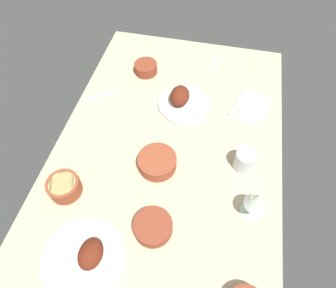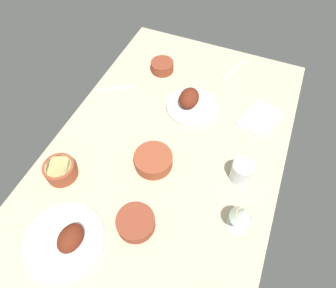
# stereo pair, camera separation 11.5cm
# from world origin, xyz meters

# --- Properties ---
(dining_table) EXTENTS (1.40, 0.90, 0.04)m
(dining_table) POSITION_xyz_m (0.00, 0.00, 0.02)
(dining_table) COLOR #C6B28E
(dining_table) RESTS_ON ground
(plate_center_main) EXTENTS (0.26, 0.26, 0.08)m
(plate_center_main) POSITION_xyz_m (-0.48, 0.16, 0.06)
(plate_center_main) COLOR silver
(plate_center_main) RESTS_ON dining_table
(plate_far_side) EXTENTS (0.23, 0.23, 0.09)m
(plate_far_side) POSITION_xyz_m (0.24, -0.01, 0.07)
(plate_far_side) COLOR silver
(plate_far_side) RESTS_ON dining_table
(bowl_sauce) EXTENTS (0.15, 0.15, 0.05)m
(bowl_sauce) POSITION_xyz_m (-0.09, 0.02, 0.07)
(bowl_sauce) COLOR brown
(bowl_sauce) RESTS_ON dining_table
(bowl_pasta) EXTENTS (0.12, 0.12, 0.06)m
(bowl_pasta) POSITION_xyz_m (-0.27, 0.32, 0.07)
(bowl_pasta) COLOR brown
(bowl_pasta) RESTS_ON dining_table
(bowl_cream) EXTENTS (0.13, 0.13, 0.05)m
(bowl_cream) POSITION_xyz_m (-0.34, -0.02, 0.06)
(bowl_cream) COLOR brown
(bowl_cream) RESTS_ON dining_table
(bowl_soup) EXTENTS (0.11, 0.11, 0.05)m
(bowl_soup) POSITION_xyz_m (0.41, 0.20, 0.07)
(bowl_soup) COLOR brown
(bowl_soup) RESTS_ON dining_table
(wine_glass) EXTENTS (0.08, 0.08, 0.14)m
(wine_glass) POSITION_xyz_m (-0.21, -0.34, 0.14)
(wine_glass) COLOR silver
(wine_glass) RESTS_ON dining_table
(water_tumbler) EXTENTS (0.08, 0.08, 0.08)m
(water_tumbler) POSITION_xyz_m (-0.02, -0.30, 0.08)
(water_tumbler) COLOR silver
(water_tumbler) RESTS_ON dining_table
(folded_napkin) EXTENTS (0.21, 0.18, 0.01)m
(folded_napkin) POSITION_xyz_m (0.29, -0.31, 0.05)
(folded_napkin) COLOR white
(folded_napkin) RESTS_ON dining_table
(fork_loose) EXTENTS (0.17, 0.06, 0.01)m
(fork_loose) POSITION_xyz_m (0.54, -0.12, 0.04)
(fork_loose) COLOR silver
(fork_loose) RESTS_ON dining_table
(spoon_loose) EXTENTS (0.10, 0.14, 0.01)m
(spoon_loose) POSITION_xyz_m (0.21, 0.36, 0.04)
(spoon_loose) COLOR silver
(spoon_loose) RESTS_ON dining_table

